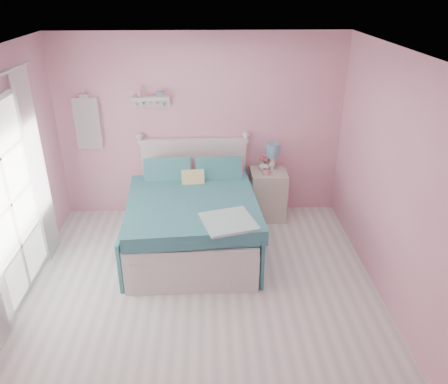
{
  "coord_description": "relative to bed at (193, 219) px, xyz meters",
  "views": [
    {
      "loc": [
        0.1,
        -3.68,
        3.19
      ],
      "look_at": [
        0.29,
        1.2,
        0.8
      ],
      "focal_mm": 35.0,
      "sensor_mm": 36.0,
      "label": 1
    }
  ],
  "objects": [
    {
      "name": "bed",
      "position": [
        0.0,
        0.0,
        0.0
      ],
      "size": [
        1.69,
        2.05,
        1.16
      ],
      "rotation": [
        0.0,
        0.0,
        0.07
      ],
      "color": "silver",
      "rests_on": "floor"
    },
    {
      "name": "hanging_dress",
      "position": [
        -1.44,
        0.93,
        1.0
      ],
      "size": [
        0.34,
        0.03,
        0.72
      ],
      "primitive_type": "cube",
      "color": "white",
      "rests_on": "room_shell"
    },
    {
      "name": "nightstand",
      "position": [
        1.07,
        0.74,
        -0.03
      ],
      "size": [
        0.5,
        0.49,
        0.72
      ],
      "color": "beige",
      "rests_on": "floor"
    },
    {
      "name": "table_lamp",
      "position": [
        1.11,
        0.78,
        0.61
      ],
      "size": [
        0.2,
        0.2,
        0.4
      ],
      "color": "white",
      "rests_on": "nightstand"
    },
    {
      "name": "curtain_far",
      "position": [
        -1.81,
        -0.1,
        0.78
      ],
      "size": [
        0.04,
        0.4,
        2.32
      ],
      "primitive_type": "cube",
      "color": "white",
      "rests_on": "floor"
    },
    {
      "name": "vase",
      "position": [
        1.0,
        0.78,
        0.41
      ],
      "size": [
        0.21,
        0.21,
        0.16
      ],
      "primitive_type": "imported",
      "rotation": [
        0.0,
        0.0,
        -0.41
      ],
      "color": "silver",
      "rests_on": "nightstand"
    },
    {
      "name": "room_shell",
      "position": [
        0.11,
        -1.25,
        1.18
      ],
      "size": [
        4.5,
        4.5,
        4.5
      ],
      "color": "pink",
      "rests_on": "floor"
    },
    {
      "name": "french_door",
      "position": [
        -1.86,
        -0.85,
        0.68
      ],
      "size": [
        0.04,
        1.32,
        2.16
      ],
      "color": "silver",
      "rests_on": "floor"
    },
    {
      "name": "floor",
      "position": [
        0.11,
        -1.25,
        -0.4
      ],
      "size": [
        4.5,
        4.5,
        0.0
      ],
      "primitive_type": "plane",
      "color": "beige",
      "rests_on": "ground"
    },
    {
      "name": "wall_shelf",
      "position": [
        -0.55,
        0.94,
        1.34
      ],
      "size": [
        0.5,
        0.15,
        0.25
      ],
      "color": "silver",
      "rests_on": "room_shell"
    },
    {
      "name": "roses",
      "position": [
        1.0,
        0.78,
        0.53
      ],
      "size": [
        0.14,
        0.11,
        0.12
      ],
      "color": "#DF4C67",
      "rests_on": "vase"
    },
    {
      "name": "teacup",
      "position": [
        1.02,
        0.63,
        0.37
      ],
      "size": [
        0.14,
        0.14,
        0.09
      ],
      "primitive_type": "imported",
      "rotation": [
        0.0,
        0.0,
        -0.32
      ],
      "color": "#CF8B9D",
      "rests_on": "nightstand"
    }
  ]
}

